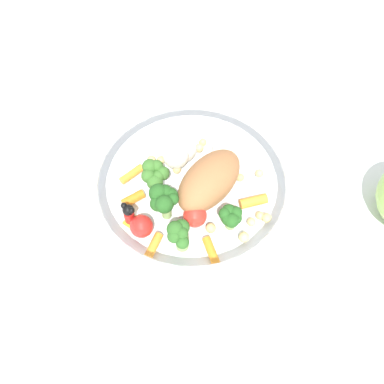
% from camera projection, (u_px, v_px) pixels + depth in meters
% --- Properties ---
extents(ground_plane, '(2.40, 2.40, 0.00)m').
position_uv_depth(ground_plane, '(179.00, 202.00, 0.58)').
color(ground_plane, white).
extents(food_container, '(0.23, 0.23, 0.06)m').
position_uv_depth(food_container, '(195.00, 186.00, 0.56)').
color(food_container, white).
rests_on(food_container, ground_plane).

